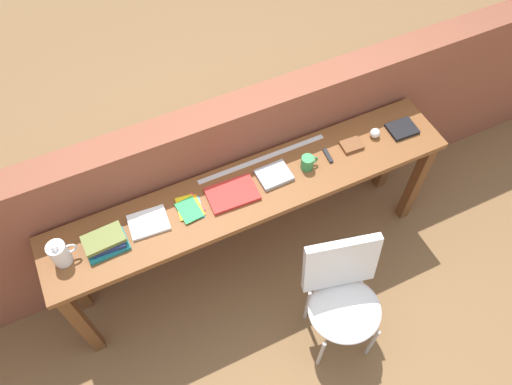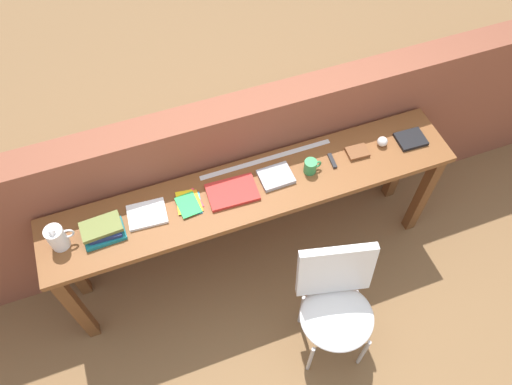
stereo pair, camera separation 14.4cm
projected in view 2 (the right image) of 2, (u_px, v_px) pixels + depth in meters
ground_plane at (268, 292)px, 3.50m from camera, size 40.00×40.00×0.00m
brick_wall_back at (236, 171)px, 3.32m from camera, size 6.00×0.20×1.23m
sideboard at (253, 201)px, 3.04m from camera, size 2.50×0.44×0.88m
chair_white_moulded at (336, 301)px, 2.90m from camera, size 0.53×0.54×0.89m
pitcher_white at (57, 238)px, 2.65m from camera, size 0.14×0.10×0.18m
book_stack_leftmost at (103, 230)px, 2.72m from camera, size 0.23×0.17×0.08m
magazine_cycling at (147, 214)px, 2.81m from camera, size 0.23×0.18×0.02m
pamphlet_pile_colourful at (189, 203)px, 2.85m from camera, size 0.16×0.19×0.01m
book_open_centre at (232, 192)px, 2.89m from camera, size 0.30×0.20×0.02m
book_grey_hardcover at (276, 177)px, 2.95m from camera, size 0.20×0.16×0.03m
mug at (311, 166)px, 2.95m from camera, size 0.11×0.08×0.09m
multitool_folded at (332, 161)px, 3.02m from camera, size 0.03×0.11×0.02m
leather_journal_brown at (357, 152)px, 3.06m from camera, size 0.14×0.11×0.02m
sports_ball_small at (382, 142)px, 3.08m from camera, size 0.06×0.06×0.06m
book_repair_rightmost at (411, 139)px, 3.12m from camera, size 0.18×0.15×0.02m
ruler_metal_back_edge at (266, 159)px, 3.04m from camera, size 0.84×0.03×0.00m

